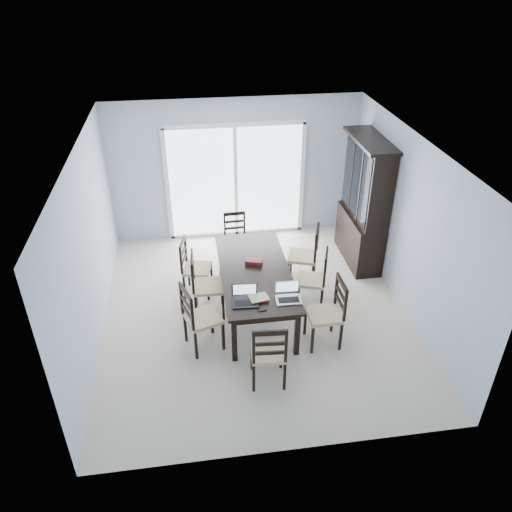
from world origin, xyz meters
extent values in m
plane|color=beige|center=(0.00, 0.00, 0.00)|extent=(5.00, 5.00, 0.00)
plane|color=white|center=(0.00, 0.00, 2.60)|extent=(5.00, 5.00, 0.00)
cube|color=#A7B6C8|center=(0.00, 2.50, 1.30)|extent=(4.50, 0.02, 2.60)
cube|color=#A7B6C8|center=(-2.25, 0.00, 1.30)|extent=(0.02, 5.00, 2.60)
cube|color=#A7B6C8|center=(2.25, 0.00, 1.30)|extent=(0.02, 5.00, 2.60)
cube|color=gray|center=(0.00, 3.50, -0.05)|extent=(4.50, 2.00, 0.10)
cube|color=#99999E|center=(0.00, 4.50, 0.55)|extent=(4.50, 0.06, 1.10)
cube|color=black|center=(0.00, 0.00, 0.73)|extent=(1.00, 2.20, 0.04)
cube|color=black|center=(0.00, 0.00, 0.67)|extent=(0.88, 2.08, 0.10)
cube|color=black|center=(-0.42, -1.00, 0.34)|extent=(0.07, 0.07, 0.69)
cube|color=black|center=(0.42, -1.00, 0.34)|extent=(0.07, 0.07, 0.69)
cube|color=black|center=(-0.42, 1.00, 0.34)|extent=(0.07, 0.07, 0.69)
cube|color=black|center=(0.42, 1.00, 0.34)|extent=(0.07, 0.07, 0.69)
cube|color=black|center=(2.01, 1.25, 0.42)|extent=(0.45, 1.30, 0.85)
cube|color=black|center=(2.04, 1.25, 1.50)|extent=(0.38, 1.30, 1.30)
cube|color=black|center=(2.01, 1.25, 2.17)|extent=(0.50, 1.38, 0.05)
cube|color=black|center=(1.84, 0.83, 1.50)|extent=(0.02, 0.36, 1.18)
cube|color=black|center=(1.84, 1.25, 1.50)|extent=(0.02, 0.36, 1.18)
cube|color=black|center=(1.84, 1.67, 1.50)|extent=(0.02, 0.36, 1.18)
cube|color=silver|center=(0.00, 2.48, 1.05)|extent=(2.40, 0.02, 2.10)
cube|color=white|center=(0.00, 2.46, 2.14)|extent=(2.52, 0.05, 0.08)
cube|color=white|center=(0.00, 2.46, 1.05)|extent=(0.06, 0.05, 2.10)
cube|color=white|center=(0.00, 2.46, 0.03)|extent=(2.52, 0.05, 0.05)
cube|color=black|center=(-1.05, -0.53, 0.22)|extent=(0.05, 0.05, 0.45)
cube|color=black|center=(-0.92, -0.90, 0.22)|extent=(0.05, 0.05, 0.45)
cube|color=black|center=(-0.68, -0.40, 0.22)|extent=(0.05, 0.05, 0.45)
cube|color=black|center=(-0.55, -0.77, 0.22)|extent=(0.05, 0.05, 0.45)
cube|color=tan|center=(-0.80, -0.65, 0.48)|extent=(0.56, 0.56, 0.05)
cube|color=black|center=(-0.87, 0.29, 0.22)|extent=(0.04, 0.04, 0.45)
cube|color=black|center=(-0.89, -0.11, 0.22)|extent=(0.04, 0.04, 0.45)
cube|color=black|center=(-0.48, 0.28, 0.22)|extent=(0.04, 0.04, 0.45)
cube|color=black|center=(-0.49, -0.12, 0.22)|extent=(0.04, 0.04, 0.45)
cube|color=tan|center=(-0.68, 0.08, 0.48)|extent=(0.45, 0.45, 0.05)
cube|color=black|center=(-0.97, 0.85, 0.21)|extent=(0.04, 0.04, 0.42)
cube|color=black|center=(-1.04, 0.48, 0.21)|extent=(0.04, 0.04, 0.42)
cube|color=black|center=(-0.60, 0.77, 0.21)|extent=(0.04, 0.04, 0.42)
cube|color=black|center=(-0.68, 0.40, 0.21)|extent=(0.04, 0.04, 0.42)
cube|color=tan|center=(-0.82, 0.62, 0.45)|extent=(0.49, 0.49, 0.05)
cube|color=black|center=(1.03, -1.01, 0.22)|extent=(0.04, 0.04, 0.45)
cube|color=black|center=(1.02, -0.61, 0.22)|extent=(0.04, 0.04, 0.45)
cube|color=black|center=(0.63, -1.01, 0.22)|extent=(0.04, 0.04, 0.45)
cube|color=black|center=(0.63, -0.62, 0.22)|extent=(0.04, 0.04, 0.45)
cube|color=tan|center=(0.83, -0.81, 0.47)|extent=(0.44, 0.44, 0.05)
cube|color=black|center=(0.98, -0.17, 0.21)|extent=(0.04, 0.04, 0.42)
cube|color=black|center=(1.10, 0.18, 0.21)|extent=(0.04, 0.04, 0.42)
cube|color=black|center=(0.62, -0.05, 0.21)|extent=(0.04, 0.04, 0.42)
cube|color=black|center=(0.74, 0.30, 0.21)|extent=(0.04, 0.04, 0.42)
cube|color=tan|center=(0.86, 0.07, 0.45)|extent=(0.52, 0.52, 0.05)
cube|color=black|center=(1.00, 0.46, 0.22)|extent=(0.05, 0.05, 0.45)
cube|color=black|center=(1.13, 0.83, 0.22)|extent=(0.05, 0.05, 0.45)
cube|color=black|center=(0.62, 0.59, 0.22)|extent=(0.05, 0.05, 0.45)
cube|color=black|center=(0.75, 0.96, 0.22)|extent=(0.05, 0.05, 0.45)
cube|color=tan|center=(0.87, 0.71, 0.48)|extent=(0.56, 0.56, 0.05)
cube|color=black|center=(-0.25, -1.59, 0.22)|extent=(0.04, 0.04, 0.43)
cube|color=black|center=(0.13, -1.61, 0.22)|extent=(0.04, 0.04, 0.43)
cube|color=black|center=(-0.22, -1.20, 0.22)|extent=(0.04, 0.04, 0.43)
cube|color=black|center=(0.16, -1.23, 0.22)|extent=(0.04, 0.04, 0.43)
cube|color=tan|center=(-0.04, -1.41, 0.46)|extent=(0.45, 0.45, 0.05)
cube|color=black|center=(0.05, 1.65, 0.19)|extent=(0.03, 0.03, 0.39)
cube|color=black|center=(-0.29, 1.63, 0.19)|extent=(0.03, 0.03, 0.39)
cube|color=black|center=(0.07, 1.30, 0.19)|extent=(0.03, 0.03, 0.39)
cube|color=black|center=(-0.28, 1.29, 0.19)|extent=(0.03, 0.03, 0.39)
cube|color=tan|center=(-0.11, 1.47, 0.41)|extent=(0.40, 0.40, 0.05)
cube|color=black|center=(-0.24, -0.76, 0.76)|extent=(0.36, 0.26, 0.02)
cube|color=silver|center=(-0.24, -0.76, 0.88)|extent=(0.30, 0.06, 0.18)
cube|color=#B3B3B6|center=(0.33, -0.78, 0.76)|extent=(0.35, 0.25, 0.02)
cube|color=silver|center=(0.33, -0.78, 0.88)|extent=(0.30, 0.05, 0.18)
cube|color=maroon|center=(-0.06, -0.71, 0.76)|extent=(0.24, 0.18, 0.03)
cube|color=gold|center=(-0.05, -0.71, 0.79)|extent=(0.28, 0.24, 0.01)
cube|color=black|center=(-0.04, -0.94, 0.76)|extent=(0.11, 0.07, 0.01)
cube|color=#531019|center=(0.01, 0.18, 0.78)|extent=(0.27, 0.20, 0.06)
cube|color=maroon|center=(-0.58, 3.60, 0.46)|extent=(2.17, 2.02, 0.92)
cube|color=#959595|center=(-0.58, 3.60, 0.95)|extent=(2.23, 2.08, 0.06)
camera|label=1|loc=(-0.86, -5.97, 4.72)|focal=35.00mm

